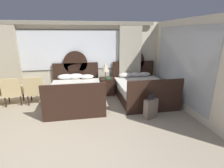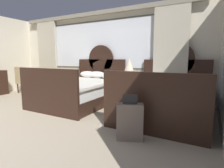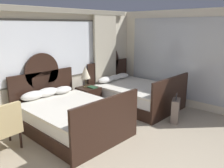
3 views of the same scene
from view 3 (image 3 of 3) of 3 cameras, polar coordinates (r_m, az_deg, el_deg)
name	(u,v)px [view 3 (image 3 of 3)]	position (r m, az deg, el deg)	size (l,w,h in m)	color
wall_back_window	(35,62)	(5.77, -18.56, 5.12)	(6.78, 0.22, 2.70)	beige
wall_right_mirror	(184,59)	(6.84, 17.52, 5.92)	(0.08, 4.26, 2.70)	beige
bed_near_window	(70,115)	(5.17, -10.41, -7.65)	(1.70, 2.26, 1.64)	black
bed_near_mirror	(134,94)	(6.69, 5.57, -2.37)	(1.70, 2.26, 1.64)	black
nightstand_between_beds	(89,99)	(6.37, -5.83, -3.62)	(0.52, 0.54, 0.64)	black
table_lamp_on_nightstand	(85,72)	(6.19, -6.62, 2.90)	(0.27, 0.27, 0.60)	brown
book_on_nightstand	(92,87)	(6.23, -4.91, -0.80)	(0.18, 0.26, 0.03)	#285133
armchair_by_window_left	(4,125)	(4.72, -25.26, -9.27)	(0.58, 0.58, 0.93)	tan
suitcase_on_floor	(175,110)	(5.79, 15.44, -6.33)	(0.43, 0.30, 0.70)	#75665B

